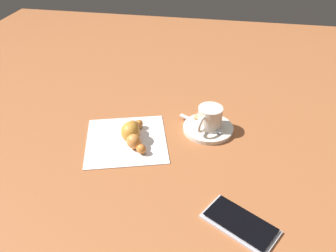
{
  "coord_description": "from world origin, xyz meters",
  "views": [
    {
      "loc": [
        -0.11,
        0.63,
        0.49
      ],
      "look_at": [
        0.0,
        -0.01,
        0.03
      ],
      "focal_mm": 35.92,
      "sensor_mm": 36.0,
      "label": 1
    }
  ],
  "objects_px": {
    "teaspoon": "(208,127)",
    "napkin": "(126,140)",
    "saucer": "(208,128)",
    "cell_phone": "(240,223)",
    "sugar_packet": "(206,119)",
    "espresso_cup": "(210,118)",
    "croissant": "(132,133)"
  },
  "relations": [
    {
      "from": "saucer",
      "to": "cell_phone",
      "type": "distance_m",
      "value": 0.29
    },
    {
      "from": "croissant",
      "to": "napkin",
      "type": "bearing_deg",
      "value": 0.13
    },
    {
      "from": "teaspoon",
      "to": "croissant",
      "type": "height_order",
      "value": "croissant"
    },
    {
      "from": "espresso_cup",
      "to": "napkin",
      "type": "xyz_separation_m",
      "value": [
        0.19,
        0.08,
        -0.04
      ]
    },
    {
      "from": "croissant",
      "to": "cell_phone",
      "type": "relative_size",
      "value": 0.83
    },
    {
      "from": "saucer",
      "to": "espresso_cup",
      "type": "height_order",
      "value": "espresso_cup"
    },
    {
      "from": "sugar_packet",
      "to": "napkin",
      "type": "bearing_deg",
      "value": 36.75
    },
    {
      "from": "saucer",
      "to": "cell_phone",
      "type": "bearing_deg",
      "value": 106.07
    },
    {
      "from": "espresso_cup",
      "to": "sugar_packet",
      "type": "height_order",
      "value": "espresso_cup"
    },
    {
      "from": "sugar_packet",
      "to": "napkin",
      "type": "height_order",
      "value": "sugar_packet"
    },
    {
      "from": "napkin",
      "to": "cell_phone",
      "type": "xyz_separation_m",
      "value": [
        -0.27,
        0.2,
        0.0
      ]
    },
    {
      "from": "saucer",
      "to": "sugar_packet",
      "type": "bearing_deg",
      "value": -74.47
    },
    {
      "from": "espresso_cup",
      "to": "teaspoon",
      "type": "bearing_deg",
      "value": 50.18
    },
    {
      "from": "saucer",
      "to": "croissant",
      "type": "xyz_separation_m",
      "value": [
        0.17,
        0.08,
        0.02
      ]
    },
    {
      "from": "sugar_packet",
      "to": "napkin",
      "type": "xyz_separation_m",
      "value": [
        0.18,
        0.1,
        -0.01
      ]
    },
    {
      "from": "croissant",
      "to": "teaspoon",
      "type": "bearing_deg",
      "value": -156.93
    },
    {
      "from": "sugar_packet",
      "to": "cell_phone",
      "type": "xyz_separation_m",
      "value": [
        -0.09,
        0.3,
        -0.01
      ]
    },
    {
      "from": "napkin",
      "to": "croissant",
      "type": "distance_m",
      "value": 0.03
    },
    {
      "from": "sugar_packet",
      "to": "cell_phone",
      "type": "distance_m",
      "value": 0.32
    },
    {
      "from": "sugar_packet",
      "to": "napkin",
      "type": "distance_m",
      "value": 0.21
    },
    {
      "from": "espresso_cup",
      "to": "teaspoon",
      "type": "height_order",
      "value": "espresso_cup"
    },
    {
      "from": "napkin",
      "to": "croissant",
      "type": "bearing_deg",
      "value": -179.87
    },
    {
      "from": "sugar_packet",
      "to": "cell_phone",
      "type": "height_order",
      "value": "sugar_packet"
    },
    {
      "from": "espresso_cup",
      "to": "croissant",
      "type": "xyz_separation_m",
      "value": [
        0.17,
        0.08,
        -0.01
      ]
    },
    {
      "from": "sugar_packet",
      "to": "espresso_cup",
      "type": "bearing_deg",
      "value": 113.7
    },
    {
      "from": "cell_phone",
      "to": "napkin",
      "type": "bearing_deg",
      "value": -36.81
    },
    {
      "from": "teaspoon",
      "to": "napkin",
      "type": "relative_size",
      "value": 0.62
    },
    {
      "from": "teaspoon",
      "to": "sugar_packet",
      "type": "relative_size",
      "value": 1.9
    },
    {
      "from": "teaspoon",
      "to": "napkin",
      "type": "distance_m",
      "value": 0.2
    },
    {
      "from": "napkin",
      "to": "cell_phone",
      "type": "distance_m",
      "value": 0.33
    },
    {
      "from": "cell_phone",
      "to": "sugar_packet",
      "type": "bearing_deg",
      "value": -73.98
    },
    {
      "from": "napkin",
      "to": "croissant",
      "type": "relative_size",
      "value": 1.54
    }
  ]
}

